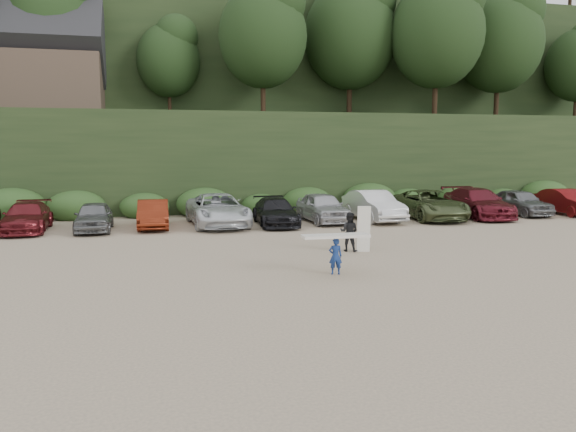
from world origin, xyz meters
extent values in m
plane|color=tan|center=(0.00, 0.00, 0.00)|extent=(120.00, 120.00, 0.00)
cube|color=black|center=(0.00, 22.00, 3.00)|extent=(80.00, 14.00, 6.00)
cube|color=black|center=(0.00, 40.00, 8.00)|extent=(90.00, 30.00, 16.00)
ellipsoid|color=black|center=(0.00, 22.00, 11.00)|extent=(66.00, 12.00, 10.00)
cube|color=#2B491E|center=(-0.55, 14.50, 0.60)|extent=(46.20, 2.00, 1.20)
cube|color=brown|center=(-12.00, 24.00, 8.00)|extent=(8.00, 6.00, 4.00)
imported|color=maroon|center=(-10.70, 10.35, 0.68)|extent=(2.02, 4.72, 1.36)
imported|color=slate|center=(-7.69, 9.78, 0.69)|extent=(1.63, 4.03, 1.37)
imported|color=maroon|center=(-4.98, 10.10, 0.68)|extent=(1.50, 4.15, 1.36)
imported|color=silver|center=(-1.84, 10.10, 0.80)|extent=(2.93, 5.88, 1.60)
imported|color=black|center=(1.01, 9.61, 0.68)|extent=(2.09, 4.74, 1.36)
imported|color=#B0B0B5|center=(3.66, 10.16, 0.78)|extent=(2.06, 4.66, 1.56)
imported|color=silver|center=(6.46, 10.03, 0.80)|extent=(1.99, 4.98, 1.61)
imported|color=#4B5833|center=(9.70, 9.93, 0.79)|extent=(2.81, 5.76, 1.58)
imported|color=maroon|center=(12.68, 9.97, 0.81)|extent=(2.66, 5.71, 1.61)
imported|color=slate|center=(15.67, 10.35, 0.75)|extent=(1.91, 4.44, 1.49)
imported|color=#5E0E0F|center=(18.43, 9.81, 0.74)|extent=(1.75, 4.55, 1.48)
imported|color=navy|center=(0.43, -1.48, 0.57)|extent=(0.46, 0.34, 1.14)
cube|color=silver|center=(0.43, -1.48, 1.21)|extent=(2.11, 0.66, 0.08)
imported|color=black|center=(2.18, 2.07, 0.74)|extent=(0.91, 0.87, 1.48)
cube|color=silver|center=(2.64, 1.76, 0.88)|extent=(0.54, 0.37, 1.75)
camera|label=1|loc=(-5.13, -17.74, 3.98)|focal=35.00mm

